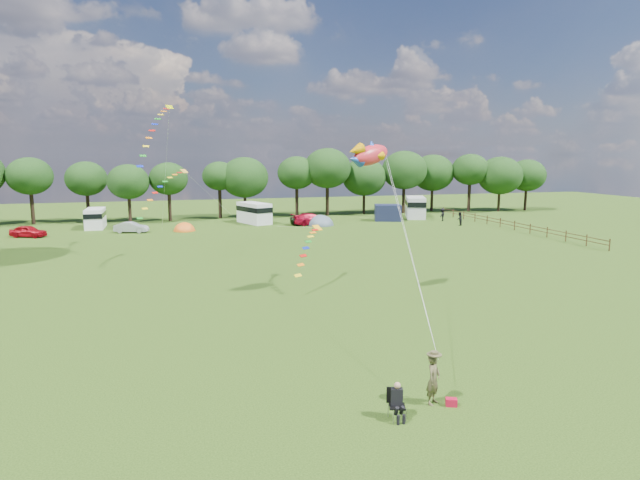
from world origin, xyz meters
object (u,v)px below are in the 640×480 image
object	(u,v)px
car_d	(309,220)
walker_a	(459,219)
car_b	(131,227)
fish_kite	(368,155)
car_c	(312,219)
tent_greyblue	(320,225)
campervan_b	(95,218)
kite_flyer	(433,379)
tent_orange	(184,231)
campervan_c	(254,212)
camp_chair	(397,397)
car_a	(28,231)
campervan_d	(415,207)
walker_b	(442,215)

from	to	relation	value
car_d	walker_a	world-z (taller)	walker_a
car_b	fish_kite	size ratio (longest dim) A/B	1.02
car_c	tent_greyblue	world-z (taller)	car_c
car_d	walker_a	bearing A→B (deg)	-95.42
campervan_b	walker_a	bearing A→B (deg)	-103.27
car_b	car_c	bearing A→B (deg)	-71.54
tent_greyblue	kite_flyer	bearing A→B (deg)	-100.93
car_c	campervan_b	world-z (taller)	campervan_b
tent_orange	car_c	bearing A→B (deg)	4.89
car_d	campervan_b	world-z (taller)	campervan_b
car_d	campervan_c	distance (m)	7.68
car_c	walker_a	xyz separation A→B (m)	(18.56, -6.07, 0.12)
camp_chair	kite_flyer	bearing A→B (deg)	39.95
car_a	car_b	size ratio (longest dim) A/B	1.11
campervan_d	fish_kite	xyz separation A→B (m)	(-22.86, -40.40, 7.59)
car_d	campervan_c	xyz separation A→B (m)	(-6.76, 3.54, 0.81)
kite_flyer	walker_a	bearing A→B (deg)	19.11
campervan_c	car_d	bearing A→B (deg)	-138.72
car_b	camp_chair	size ratio (longest dim) A/B	2.65
car_d	fish_kite	size ratio (longest dim) A/B	1.44
fish_kite	car_b	bearing A→B (deg)	90.27
car_d	fish_kite	xyz separation A→B (m)	(-5.51, -36.59, 8.54)
kite_flyer	fish_kite	distance (m)	17.34
car_b	fish_kite	world-z (taller)	fish_kite
kite_flyer	camp_chair	size ratio (longest dim) A/B	1.38
campervan_c	camp_chair	xyz separation A→B (m)	(-3.45, -55.79, -0.68)
car_a	campervan_b	size ratio (longest dim) A/B	0.79
campervan_c	kite_flyer	bearing A→B (deg)	157.23
campervan_b	campervan_c	bearing A→B (deg)	-92.31
car_a	campervan_b	bearing A→B (deg)	-23.26
car_c	fish_kite	xyz separation A→B (m)	(-5.89, -36.49, 8.47)
car_d	kite_flyer	world-z (taller)	kite_flyer
walker_a	car_b	bearing A→B (deg)	-46.74
campervan_d	tent_greyblue	bearing A→B (deg)	127.83
tent_orange	walker_a	distance (m)	35.43
tent_orange	campervan_d	bearing A→B (deg)	9.03
campervan_d	campervan_b	bearing A→B (deg)	111.36
car_c	walker_a	world-z (taller)	walker_a
car_a	kite_flyer	size ratio (longest dim) A/B	2.13
car_b	walker_b	world-z (taller)	walker_b
campervan_b	tent_orange	world-z (taller)	campervan_b
tent_greyblue	fish_kite	bearing A→B (deg)	-100.91
car_a	campervan_c	size ratio (longest dim) A/B	0.65
car_c	fish_kite	size ratio (longest dim) A/B	1.43
car_b	tent_greyblue	xyz separation A→B (m)	(23.74, 0.59, -0.63)
car_c	car_d	distance (m)	0.40
car_a	car_d	size ratio (longest dim) A/B	0.79
tent_orange	walker_a	xyz separation A→B (m)	(35.11, -4.66, 0.87)
campervan_b	fish_kite	bearing A→B (deg)	-152.82
car_c	tent_greyblue	size ratio (longest dim) A/B	1.29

